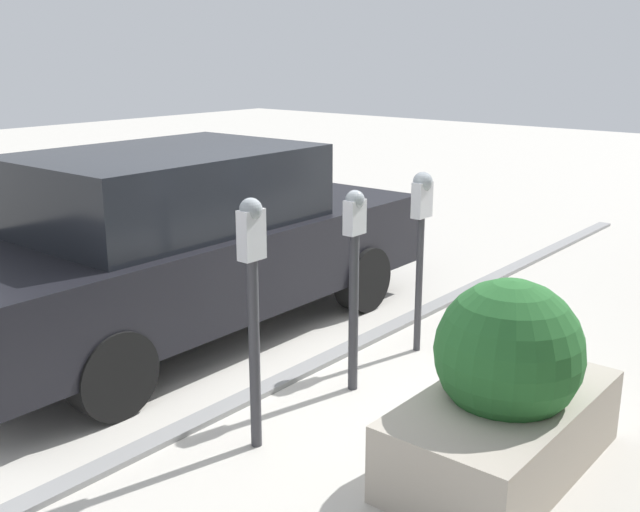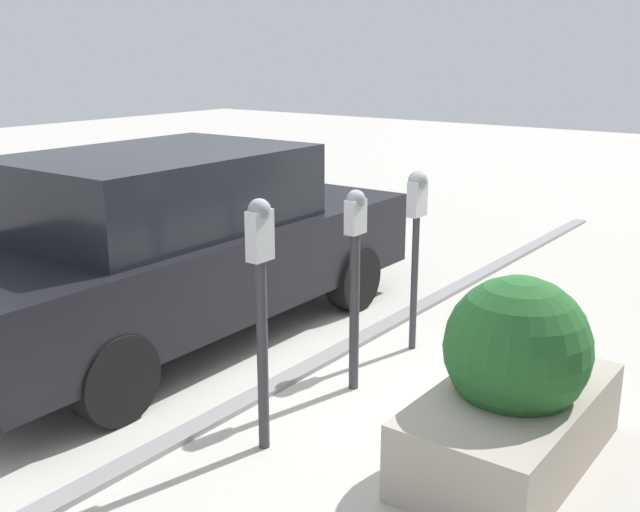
{
  "view_description": "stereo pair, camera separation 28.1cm",
  "coord_description": "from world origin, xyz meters",
  "px_view_note": "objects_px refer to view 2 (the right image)",
  "views": [
    {
      "loc": [
        -4.08,
        -3.51,
        2.46
      ],
      "look_at": [
        0.0,
        -0.12,
        1.0
      ],
      "focal_mm": 42.0,
      "sensor_mm": 36.0,
      "label": 1
    },
    {
      "loc": [
        -4.25,
        -3.29,
        2.46
      ],
      "look_at": [
        0.0,
        -0.12,
        1.0
      ],
      "focal_mm": 42.0,
      "sensor_mm": 36.0,
      "label": 2
    }
  ],
  "objects_px": {
    "parking_meter_second": "(355,262)",
    "parking_meter_middle": "(416,219)",
    "parking_meter_nearest": "(261,287)",
    "planter_box": "(514,388)",
    "parked_car_front": "(175,243)"
  },
  "relations": [
    {
      "from": "parking_meter_second",
      "to": "parking_meter_middle",
      "type": "height_order",
      "value": "parking_meter_middle"
    },
    {
      "from": "parking_meter_second",
      "to": "planter_box",
      "type": "relative_size",
      "value": 0.92
    },
    {
      "from": "parking_meter_nearest",
      "to": "parked_car_front",
      "type": "bearing_deg",
      "value": 61.24
    },
    {
      "from": "planter_box",
      "to": "parking_meter_middle",
      "type": "bearing_deg",
      "value": 48.22
    },
    {
      "from": "parking_meter_middle",
      "to": "parked_car_front",
      "type": "xyz_separation_m",
      "value": [
        -0.96,
        1.84,
        -0.29
      ]
    },
    {
      "from": "parking_meter_nearest",
      "to": "parked_car_front",
      "type": "distance_m",
      "value": 2.19
    },
    {
      "from": "parking_meter_nearest",
      "to": "planter_box",
      "type": "bearing_deg",
      "value": -60.55
    },
    {
      "from": "parking_meter_nearest",
      "to": "parking_meter_second",
      "type": "distance_m",
      "value": 1.07
    },
    {
      "from": "parking_meter_second",
      "to": "parking_meter_middle",
      "type": "xyz_separation_m",
      "value": [
        0.95,
        0.04,
        0.14
      ]
    },
    {
      "from": "parking_meter_middle",
      "to": "planter_box",
      "type": "relative_size",
      "value": 0.93
    },
    {
      "from": "parking_meter_second",
      "to": "planter_box",
      "type": "distance_m",
      "value": 1.49
    },
    {
      "from": "parked_car_front",
      "to": "parking_meter_second",
      "type": "bearing_deg",
      "value": -90.07
    },
    {
      "from": "parking_meter_nearest",
      "to": "planter_box",
      "type": "xyz_separation_m",
      "value": [
        0.76,
        -1.34,
        -0.58
      ]
    },
    {
      "from": "parked_car_front",
      "to": "planter_box",
      "type": "bearing_deg",
      "value": -95.69
    },
    {
      "from": "parking_meter_second",
      "to": "parking_meter_middle",
      "type": "distance_m",
      "value": 0.96
    }
  ]
}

